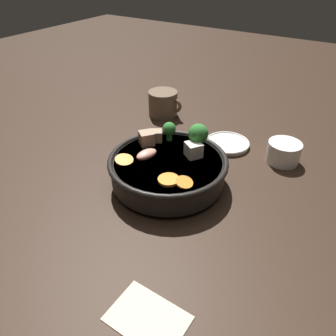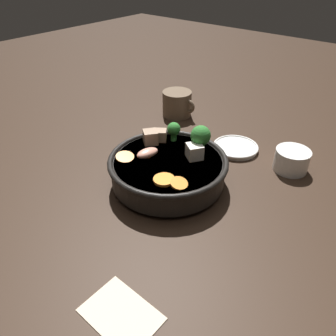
# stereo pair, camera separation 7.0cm
# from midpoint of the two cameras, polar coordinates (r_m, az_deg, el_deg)

# --- Properties ---
(ground_plane) EXTENTS (3.00, 3.00, 0.00)m
(ground_plane) POSITION_cam_midpoint_polar(r_m,az_deg,el_deg) (0.73, -2.77, -2.69)
(ground_plane) COLOR black
(stirfry_bowl) EXTENTS (0.26, 0.26, 0.12)m
(stirfry_bowl) POSITION_cam_midpoint_polar(r_m,az_deg,el_deg) (0.70, -2.80, 0.15)
(stirfry_bowl) COLOR black
(stirfry_bowl) RESTS_ON ground_plane
(side_saucer) EXTENTS (0.12, 0.12, 0.01)m
(side_saucer) POSITION_cam_midpoint_polar(r_m,az_deg,el_deg) (0.86, 7.99, 4.20)
(side_saucer) COLOR white
(side_saucer) RESTS_ON ground_plane
(tea_cup) EXTENTS (0.08, 0.08, 0.05)m
(tea_cup) POSITION_cam_midpoint_polar(r_m,az_deg,el_deg) (0.82, 17.21, 2.59)
(tea_cup) COLOR white
(tea_cup) RESTS_ON ground_plane
(dark_mug) EXTENTS (0.11, 0.09, 0.07)m
(dark_mug) POSITION_cam_midpoint_polar(r_m,az_deg,el_deg) (1.01, -2.85, 11.10)
(dark_mug) COLOR brown
(dark_mug) RESTS_ON ground_plane
(napkin) EXTENTS (0.11, 0.08, 0.00)m
(napkin) POSITION_cam_midpoint_polar(r_m,az_deg,el_deg) (0.51, -7.89, -24.66)
(napkin) COLOR beige
(napkin) RESTS_ON ground_plane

